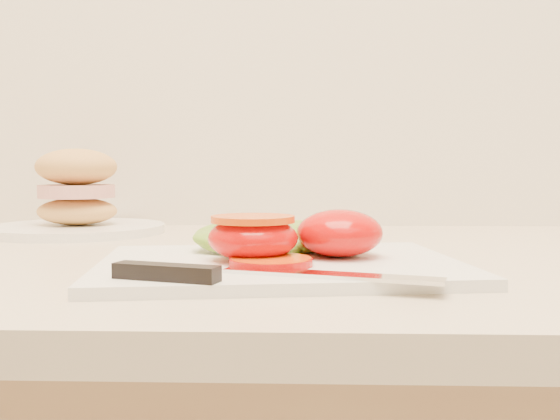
{
  "coord_description": "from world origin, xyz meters",
  "views": [
    {
      "loc": [
        -0.54,
        1.0,
        1.03
      ],
      "look_at": [
        -0.56,
        1.57,
        0.99
      ],
      "focal_mm": 40.0,
      "sensor_mm": 36.0,
      "label": 1
    }
  ],
  "objects": [
    {
      "name": "tomato_slice_0",
      "position": [
        -0.56,
        1.53,
        0.94
      ],
      "size": [
        0.07,
        0.07,
        0.01
      ],
      "primitive_type": "cylinder",
      "color": "#D8570C",
      "rests_on": "cutting_board"
    },
    {
      "name": "sandwich_plate",
      "position": [
        -0.86,
        1.88,
        0.97
      ],
      "size": [
        0.24,
        0.24,
        0.12
      ],
      "rotation": [
        0.0,
        0.0,
        0.2
      ],
      "color": "white",
      "rests_on": "counter"
    },
    {
      "name": "tomato_half_dome",
      "position": [
        -0.5,
        1.59,
        0.96
      ],
      "size": [
        0.08,
        0.08,
        0.04
      ],
      "primitive_type": "ellipsoid",
      "color": "red",
      "rests_on": "cutting_board"
    },
    {
      "name": "lettuce_leaf_1",
      "position": [
        -0.54,
        1.64,
        0.95
      ],
      "size": [
        0.14,
        0.13,
        0.03
      ],
      "primitive_type": "ellipsoid",
      "rotation": [
        0.0,
        0.0,
        0.47
      ],
      "color": "#83A72C",
      "rests_on": "cutting_board"
    },
    {
      "name": "knife",
      "position": [
        -0.59,
        1.47,
        0.94
      ],
      "size": [
        0.25,
        0.07,
        0.01
      ],
      "rotation": [
        0.0,
        0.0,
        -0.3
      ],
      "color": "silver",
      "rests_on": "cutting_board"
    },
    {
      "name": "lettuce_leaf_0",
      "position": [
        -0.58,
        1.63,
        0.95
      ],
      "size": [
        0.16,
        0.13,
        0.03
      ],
      "primitive_type": "ellipsoid",
      "rotation": [
        0.0,
        0.0,
        0.31
      ],
      "color": "#83A72C",
      "rests_on": "cutting_board"
    },
    {
      "name": "cutting_board",
      "position": [
        -0.56,
        1.56,
        0.94
      ],
      "size": [
        0.35,
        0.28,
        0.01
      ],
      "primitive_type": "cube",
      "rotation": [
        0.0,
        0.0,
        0.14
      ],
      "color": "silver",
      "rests_on": "counter"
    },
    {
      "name": "tomato_half_cut",
      "position": [
        -0.58,
        1.56,
        0.96
      ],
      "size": [
        0.08,
        0.08,
        0.04
      ],
      "color": "red",
      "rests_on": "cutting_board"
    }
  ]
}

